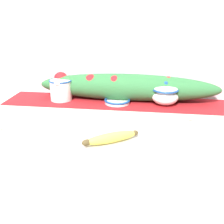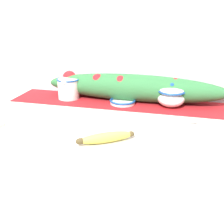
{
  "view_description": "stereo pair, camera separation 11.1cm",
  "coord_description": "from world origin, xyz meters",
  "views": [
    {
      "loc": [
        0.11,
        -1.07,
        1.33
      ],
      "look_at": [
        -0.04,
        -0.04,
        0.94
      ],
      "focal_mm": 45.0,
      "sensor_mm": 36.0,
      "label": 1
    },
    {
      "loc": [
        0.22,
        -1.05,
        1.33
      ],
      "look_at": [
        -0.04,
        -0.04,
        0.94
      ],
      "focal_mm": 45.0,
      "sensor_mm": 36.0,
      "label": 2
    }
  ],
  "objects": [
    {
      "name": "small_dish",
      "position": [
        -0.05,
        0.21,
        0.9
      ],
      "size": [
        0.13,
        0.13,
        0.02
      ],
      "color": "white",
      "rests_on": "countertop"
    },
    {
      "name": "back_wall",
      "position": [
        0.0,
        0.37,
        1.2
      ],
      "size": [
        2.11,
        0.04,
        2.4
      ],
      "primitive_type": "cube",
      "color": "silver",
      "rests_on": "ground_plane"
    },
    {
      "name": "poinsettia_garland",
      "position": [
        -0.0,
        0.27,
        0.96
      ],
      "size": [
        0.9,
        0.14,
        0.13
      ],
      "color": "#2D6B38",
      "rests_on": "countertop"
    },
    {
      "name": "table_runner",
      "position": [
        0.0,
        0.23,
        0.89
      ],
      "size": [
        1.2,
        0.22,
        0.0
      ],
      "primitive_type": "cube",
      "color": "#A8191E",
      "rests_on": "countertop"
    },
    {
      "name": "banana",
      "position": [
        -0.02,
        -0.21,
        0.91
      ],
      "size": [
        0.19,
        0.14,
        0.04
      ],
      "rotation": [
        0.0,
        0.0,
        0.56
      ],
      "color": "#DBCC4C",
      "rests_on": "countertop"
    },
    {
      "name": "spoon",
      "position": [
        0.27,
        0.05,
        0.89
      ],
      "size": [
        0.16,
        0.03,
        0.01
      ],
      "rotation": [
        0.0,
        0.0,
        0.1
      ],
      "color": "silver",
      "rests_on": "countertop"
    },
    {
      "name": "cream_pitcher",
      "position": [
        -0.33,
        0.23,
        0.95
      ],
      "size": [
        0.11,
        0.13,
        0.11
      ],
      "color": "white",
      "rests_on": "countertop"
    },
    {
      "name": "sugar_bowl",
      "position": [
        0.18,
        0.23,
        0.94
      ],
      "size": [
        0.13,
        0.13,
        0.11
      ],
      "color": "white",
      "rests_on": "countertop"
    },
    {
      "name": "countertop",
      "position": [
        0.0,
        0.0,
        0.44
      ],
      "size": [
        1.31,
        0.69,
        0.89
      ],
      "primitive_type": "cube",
      "color": "beige",
      "rests_on": "ground_plane"
    }
  ]
}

